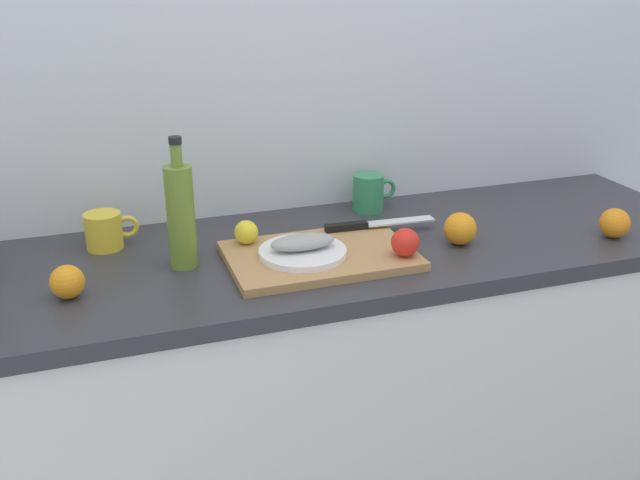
{
  "coord_description": "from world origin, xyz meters",
  "views": [
    {
      "loc": [
        -0.57,
        -1.54,
        1.58
      ],
      "look_at": [
        -0.07,
        -0.07,
        0.95
      ],
      "focal_mm": 40.55,
      "sensor_mm": 36.0,
      "label": 1
    }
  ],
  "objects_px": {
    "fish_fillet": "(303,242)",
    "olive_oil_bottle": "(181,215)",
    "chef_knife": "(366,225)",
    "lemon_0": "(246,232)",
    "cutting_board": "(320,256)",
    "orange_0": "(67,282)",
    "coffee_mug_0": "(369,192)",
    "coffee_mug_1": "(105,231)",
    "white_plate": "(303,252)"
  },
  "relations": [
    {
      "from": "chef_knife",
      "to": "coffee_mug_0",
      "type": "distance_m",
      "value": 0.2
    },
    {
      "from": "white_plate",
      "to": "orange_0",
      "type": "xyz_separation_m",
      "value": [
        -0.52,
        -0.01,
        0.01
      ]
    },
    {
      "from": "chef_knife",
      "to": "fish_fillet",
      "type": "bearing_deg",
      "value": -147.85
    },
    {
      "from": "cutting_board",
      "to": "white_plate",
      "type": "relative_size",
      "value": 2.12
    },
    {
      "from": "olive_oil_bottle",
      "to": "orange_0",
      "type": "bearing_deg",
      "value": -161.99
    },
    {
      "from": "lemon_0",
      "to": "orange_0",
      "type": "height_order",
      "value": "lemon_0"
    },
    {
      "from": "lemon_0",
      "to": "coffee_mug_1",
      "type": "height_order",
      "value": "coffee_mug_1"
    },
    {
      "from": "lemon_0",
      "to": "coffee_mug_0",
      "type": "relative_size",
      "value": 0.46
    },
    {
      "from": "cutting_board",
      "to": "chef_knife",
      "type": "xyz_separation_m",
      "value": [
        0.16,
        0.11,
        0.02
      ]
    },
    {
      "from": "coffee_mug_0",
      "to": "orange_0",
      "type": "relative_size",
      "value": 1.75
    },
    {
      "from": "white_plate",
      "to": "cutting_board",
      "type": "bearing_deg",
      "value": 7.78
    },
    {
      "from": "fish_fillet",
      "to": "chef_knife",
      "type": "distance_m",
      "value": 0.24
    },
    {
      "from": "cutting_board",
      "to": "olive_oil_bottle",
      "type": "height_order",
      "value": "olive_oil_bottle"
    },
    {
      "from": "white_plate",
      "to": "coffee_mug_0",
      "type": "xyz_separation_m",
      "value": [
        0.29,
        0.29,
        0.02
      ]
    },
    {
      "from": "coffee_mug_1",
      "to": "orange_0",
      "type": "bearing_deg",
      "value": -109.85
    },
    {
      "from": "coffee_mug_0",
      "to": "coffee_mug_1",
      "type": "bearing_deg",
      "value": -176.11
    },
    {
      "from": "white_plate",
      "to": "fish_fillet",
      "type": "xyz_separation_m",
      "value": [
        0.0,
        0.0,
        0.03
      ]
    },
    {
      "from": "fish_fillet",
      "to": "coffee_mug_1",
      "type": "height_order",
      "value": "coffee_mug_1"
    },
    {
      "from": "lemon_0",
      "to": "orange_0",
      "type": "xyz_separation_m",
      "value": [
        -0.41,
        -0.12,
        -0.01
      ]
    },
    {
      "from": "olive_oil_bottle",
      "to": "coffee_mug_1",
      "type": "xyz_separation_m",
      "value": [
        -0.16,
        0.17,
        -0.08
      ]
    },
    {
      "from": "fish_fillet",
      "to": "lemon_0",
      "type": "xyz_separation_m",
      "value": [
        -0.11,
        0.11,
        -0.0
      ]
    },
    {
      "from": "lemon_0",
      "to": "olive_oil_bottle",
      "type": "bearing_deg",
      "value": -165.35
    },
    {
      "from": "white_plate",
      "to": "olive_oil_bottle",
      "type": "height_order",
      "value": "olive_oil_bottle"
    },
    {
      "from": "fish_fillet",
      "to": "olive_oil_bottle",
      "type": "bearing_deg",
      "value": 164.64
    },
    {
      "from": "coffee_mug_1",
      "to": "orange_0",
      "type": "relative_size",
      "value": 1.78
    },
    {
      "from": "fish_fillet",
      "to": "orange_0",
      "type": "bearing_deg",
      "value": -178.81
    },
    {
      "from": "white_plate",
      "to": "chef_knife",
      "type": "bearing_deg",
      "value": 29.22
    },
    {
      "from": "fish_fillet",
      "to": "chef_knife",
      "type": "xyz_separation_m",
      "value": [
        0.21,
        0.12,
        -0.02
      ]
    },
    {
      "from": "lemon_0",
      "to": "olive_oil_bottle",
      "type": "height_order",
      "value": "olive_oil_bottle"
    },
    {
      "from": "coffee_mug_0",
      "to": "coffee_mug_1",
      "type": "height_order",
      "value": "coffee_mug_0"
    },
    {
      "from": "cutting_board",
      "to": "chef_knife",
      "type": "relative_size",
      "value": 1.49
    },
    {
      "from": "lemon_0",
      "to": "coffee_mug_1",
      "type": "bearing_deg",
      "value": 157.79
    },
    {
      "from": "chef_knife",
      "to": "white_plate",
      "type": "bearing_deg",
      "value": -147.85
    },
    {
      "from": "coffee_mug_0",
      "to": "coffee_mug_1",
      "type": "distance_m",
      "value": 0.71
    },
    {
      "from": "cutting_board",
      "to": "lemon_0",
      "type": "bearing_deg",
      "value": 144.56
    },
    {
      "from": "orange_0",
      "to": "cutting_board",
      "type": "bearing_deg",
      "value": 1.71
    },
    {
      "from": "lemon_0",
      "to": "white_plate",
      "type": "bearing_deg",
      "value": -46.87
    },
    {
      "from": "lemon_0",
      "to": "coffee_mug_1",
      "type": "relative_size",
      "value": 0.45
    },
    {
      "from": "white_plate",
      "to": "olive_oil_bottle",
      "type": "xyz_separation_m",
      "value": [
        -0.26,
        0.07,
        0.1
      ]
    },
    {
      "from": "chef_knife",
      "to": "lemon_0",
      "type": "xyz_separation_m",
      "value": [
        -0.31,
        -0.0,
        0.02
      ]
    },
    {
      "from": "white_plate",
      "to": "lemon_0",
      "type": "height_order",
      "value": "lemon_0"
    },
    {
      "from": "cutting_board",
      "to": "olive_oil_bottle",
      "type": "xyz_separation_m",
      "value": [
        -0.31,
        0.07,
        0.12
      ]
    },
    {
      "from": "lemon_0",
      "to": "coffee_mug_1",
      "type": "distance_m",
      "value": 0.35
    },
    {
      "from": "cutting_board",
      "to": "white_plate",
      "type": "height_order",
      "value": "white_plate"
    },
    {
      "from": "chef_knife",
      "to": "lemon_0",
      "type": "distance_m",
      "value": 0.31
    },
    {
      "from": "coffee_mug_1",
      "to": "white_plate",
      "type": "bearing_deg",
      "value": -29.78
    },
    {
      "from": "cutting_board",
      "to": "lemon_0",
      "type": "xyz_separation_m",
      "value": [
        -0.15,
        0.11,
        0.04
      ]
    },
    {
      "from": "cutting_board",
      "to": "coffee_mug_0",
      "type": "relative_size",
      "value": 3.43
    },
    {
      "from": "cutting_board",
      "to": "orange_0",
      "type": "bearing_deg",
      "value": -178.29
    },
    {
      "from": "coffee_mug_0",
      "to": "fish_fillet",
      "type": "bearing_deg",
      "value": -134.37
    }
  ]
}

